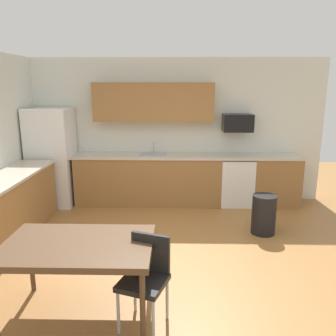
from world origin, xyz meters
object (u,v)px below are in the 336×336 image
refrigerator (52,157)px  chair_near_table (146,273)px  oven_range (236,180)px  trash_bin (264,214)px  microwave (238,123)px  dining_table (78,249)px

refrigerator → chair_near_table: refrigerator is taller
oven_range → trash_bin: size_ratio=1.52×
oven_range → microwave: bearing=90.0°
trash_bin → oven_range: bearing=98.4°
refrigerator → dining_table: bearing=-66.9°
microwave → oven_range: bearing=-90.0°
oven_range → dining_table: size_ratio=0.65×
oven_range → microwave: 1.08m
trash_bin → refrigerator: bearing=160.7°
chair_near_table → microwave: bearing=68.2°
refrigerator → trash_bin: refrigerator is taller
oven_range → chair_near_table: size_ratio=1.07×
dining_table → refrigerator: bearing=113.1°
dining_table → chair_near_table: 0.68m
refrigerator → microwave: bearing=3.0°
refrigerator → dining_table: (1.38, -3.24, -0.20)m
trash_bin → dining_table: bearing=-138.7°
refrigerator → chair_near_table: (2.03, -3.32, -0.39)m
refrigerator → oven_range: size_ratio=1.97×
chair_near_table → trash_bin: chair_near_table is taller
dining_table → trash_bin: 3.02m
refrigerator → trash_bin: bearing=-19.3°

